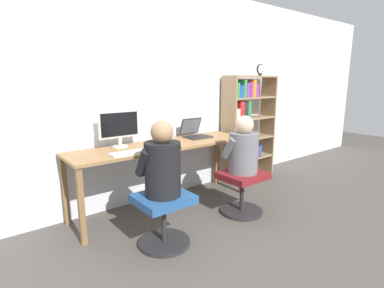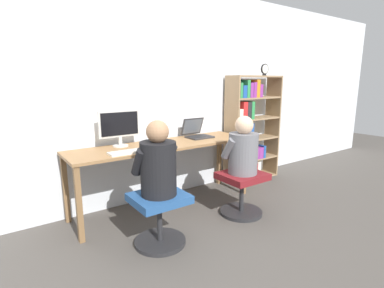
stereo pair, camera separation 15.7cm
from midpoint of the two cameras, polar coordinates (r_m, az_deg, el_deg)
The scene contains 13 objects.
ground_plane at distance 3.43m, azimuth -3.73°, elevation -13.35°, with size 14.00×14.00×0.00m, color #4C4742.
wall_back at distance 3.65m, azimuth -9.83°, elevation 9.23°, with size 10.00×0.05×2.60m.
desk at distance 3.43m, azimuth -6.63°, elevation -1.26°, with size 2.17×0.58×0.76m.
desktop_monitor at distance 3.30m, azimuth -14.98°, elevation 3.06°, with size 0.46×0.17×0.39m.
laptop at distance 3.80m, azimuth -0.52°, elevation 2.05°, with size 0.31×0.32×0.24m.
keyboard at distance 3.03m, azimuth -12.88°, elevation -1.55°, with size 0.43×0.15×0.03m.
computer_mouse_by_keyboard at distance 3.13m, azimuth -8.16°, elevation -0.84°, with size 0.07×0.10×0.03m.
office_chair_left at distance 2.77m, azimuth -7.08°, elevation -13.31°, with size 0.47×0.47×0.47m.
office_chair_right at distance 3.40m, azimuth 8.21°, elevation -8.43°, with size 0.47×0.47×0.47m.
person_at_monitor at distance 2.61m, azimuth -7.41°, elevation -3.78°, with size 0.39×0.33×0.66m.
person_at_laptop at distance 3.28m, azimuth 8.40°, elevation -0.88°, with size 0.39×0.32×0.63m.
bookshelf at distance 4.45m, azimuth 8.97°, elevation 2.22°, with size 0.89×0.29×1.53m.
desk_clock at distance 4.51m, azimuth 11.90°, elevation 13.73°, with size 0.14×0.03×0.16m.
Camera 1 is at (-1.80, -2.51, 1.47)m, focal length 28.00 mm.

